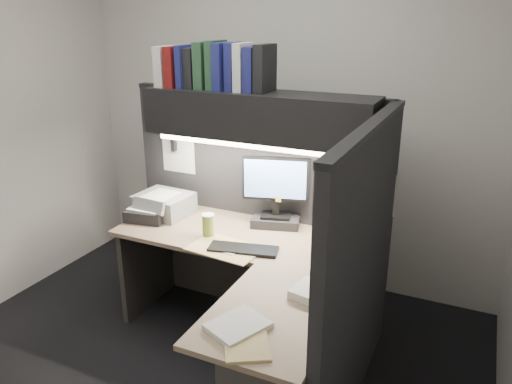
% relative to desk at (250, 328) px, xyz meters
% --- Properties ---
extents(floor, '(3.50, 3.50, 0.00)m').
position_rel_desk_xyz_m(floor, '(-0.43, 0.00, -0.44)').
color(floor, black).
rests_on(floor, ground).
extents(wall_back, '(3.50, 0.04, 2.70)m').
position_rel_desk_xyz_m(wall_back, '(-0.43, 1.50, 0.91)').
color(wall_back, silver).
rests_on(wall_back, floor).
extents(partition_back, '(1.90, 0.06, 1.60)m').
position_rel_desk_xyz_m(partition_back, '(-0.40, 0.93, 0.36)').
color(partition_back, black).
rests_on(partition_back, floor).
extents(partition_right, '(0.06, 1.50, 1.60)m').
position_rel_desk_xyz_m(partition_right, '(0.55, 0.18, 0.36)').
color(partition_right, black).
rests_on(partition_right, floor).
extents(desk, '(1.70, 1.53, 0.73)m').
position_rel_desk_xyz_m(desk, '(0.00, 0.00, 0.00)').
color(desk, '#896F57').
rests_on(desk, floor).
extents(overhead_shelf, '(1.55, 0.34, 0.30)m').
position_rel_desk_xyz_m(overhead_shelf, '(-0.30, 0.75, 1.06)').
color(overhead_shelf, black).
rests_on(overhead_shelf, partition_back).
extents(task_light_tube, '(1.32, 0.04, 0.04)m').
position_rel_desk_xyz_m(task_light_tube, '(-0.30, 0.61, 0.89)').
color(task_light_tube, white).
rests_on(task_light_tube, overhead_shelf).
extents(monitor, '(0.45, 0.28, 0.49)m').
position_rel_desk_xyz_m(monitor, '(-0.18, 0.80, 0.48)').
color(monitor, black).
rests_on(monitor, desk).
extents(keyboard, '(0.45, 0.24, 0.02)m').
position_rel_desk_xyz_m(keyboard, '(-0.21, 0.35, 0.30)').
color(keyboard, black).
rests_on(keyboard, desk).
extents(mousepad, '(0.25, 0.23, 0.00)m').
position_rel_desk_xyz_m(mousepad, '(0.35, 0.47, 0.29)').
color(mousepad, navy).
rests_on(mousepad, desk).
extents(mouse, '(0.07, 0.10, 0.04)m').
position_rel_desk_xyz_m(mouse, '(0.36, 0.46, 0.31)').
color(mouse, black).
rests_on(mouse, mousepad).
extents(telephone, '(0.25, 0.26, 0.10)m').
position_rel_desk_xyz_m(telephone, '(0.30, 0.80, 0.34)').
color(telephone, beige).
rests_on(telephone, desk).
extents(coffee_cup, '(0.10, 0.10, 0.14)m').
position_rel_desk_xyz_m(coffee_cup, '(-0.52, 0.45, 0.36)').
color(coffee_cup, '#B6BD4B').
rests_on(coffee_cup, desk).
extents(printer, '(0.39, 0.34, 0.15)m').
position_rel_desk_xyz_m(printer, '(-1.01, 0.65, 0.36)').
color(printer, gray).
rests_on(printer, desk).
extents(notebook_stack, '(0.31, 0.27, 0.08)m').
position_rel_desk_xyz_m(notebook_stack, '(-1.06, 0.51, 0.33)').
color(notebook_stack, black).
rests_on(notebook_stack, desk).
extents(open_folder, '(0.47, 0.33, 0.01)m').
position_rel_desk_xyz_m(open_folder, '(-0.32, 0.32, 0.29)').
color(open_folder, tan).
rests_on(open_folder, desk).
extents(paper_stack_a, '(0.27, 0.24, 0.05)m').
position_rel_desk_xyz_m(paper_stack_a, '(0.38, 0.02, 0.31)').
color(paper_stack_a, white).
rests_on(paper_stack_a, desk).
extents(paper_stack_b, '(0.30, 0.33, 0.03)m').
position_rel_desk_xyz_m(paper_stack_b, '(0.13, -0.39, 0.30)').
color(paper_stack_b, white).
rests_on(paper_stack_b, desk).
extents(manila_stack, '(0.30, 0.31, 0.01)m').
position_rel_desk_xyz_m(manila_stack, '(0.22, -0.49, 0.29)').
color(manila_stack, tan).
rests_on(manila_stack, desk).
extents(binder_row, '(0.79, 0.25, 0.31)m').
position_rel_desk_xyz_m(binder_row, '(-0.61, 0.75, 1.35)').
color(binder_row, silver).
rests_on(binder_row, overhead_shelf).
extents(pinned_papers, '(1.76, 1.31, 0.51)m').
position_rel_desk_xyz_m(pinned_papers, '(-0.00, 0.56, 0.61)').
color(pinned_papers, white).
rests_on(pinned_papers, partition_back).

